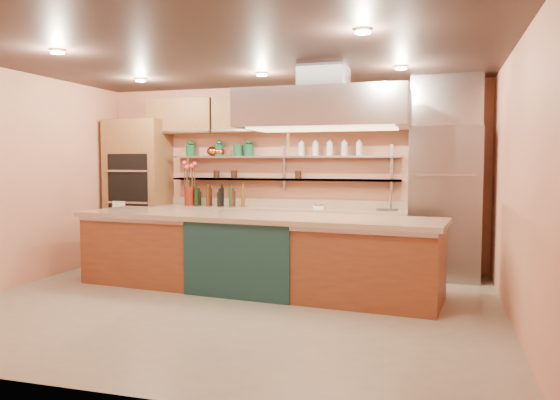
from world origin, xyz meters
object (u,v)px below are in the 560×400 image
(refrigerator, at_px, (444,203))
(kitchen_scale, at_px, (319,206))
(island, at_px, (253,253))
(green_canister, at_px, (238,150))
(copper_kettle, at_px, (213,151))
(flower_vase, at_px, (190,196))

(refrigerator, relative_size, kitchen_scale, 13.19)
(refrigerator, height_order, kitchen_scale, refrigerator)
(refrigerator, bearing_deg, kitchen_scale, 179.68)
(island, bearing_deg, kitchen_scale, 75.35)
(kitchen_scale, bearing_deg, green_canister, 147.76)
(refrigerator, height_order, copper_kettle, refrigerator)
(kitchen_scale, bearing_deg, refrigerator, -23.36)
(refrigerator, xyz_separation_m, kitchen_scale, (-1.77, 0.01, -0.08))
(island, bearing_deg, copper_kettle, 132.73)
(green_canister, bearing_deg, flower_vase, -163.36)
(refrigerator, xyz_separation_m, flower_vase, (-3.87, 0.01, 0.03))
(refrigerator, bearing_deg, flower_vase, 179.85)
(refrigerator, relative_size, green_canister, 11.89)
(refrigerator, relative_size, copper_kettle, 10.90)
(copper_kettle, xyz_separation_m, green_canister, (0.43, 0.00, 0.01))
(island, height_order, kitchen_scale, kitchen_scale)
(refrigerator, xyz_separation_m, copper_kettle, (-3.56, 0.23, 0.74))
(refrigerator, distance_m, flower_vase, 3.87)
(flower_vase, distance_m, kitchen_scale, 2.10)
(island, xyz_separation_m, kitchen_scale, (0.54, 1.44, 0.49))
(kitchen_scale, height_order, copper_kettle, copper_kettle)
(green_canister, bearing_deg, kitchen_scale, -9.20)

